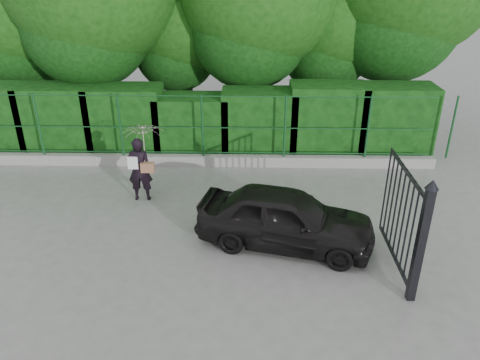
{
  "coord_description": "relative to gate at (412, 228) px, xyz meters",
  "views": [
    {
      "loc": [
        1.71,
        -7.82,
        5.56
      ],
      "look_at": [
        1.52,
        1.3,
        1.1
      ],
      "focal_mm": 35.0,
      "sensor_mm": 36.0,
      "label": 1
    }
  ],
  "objects": [
    {
      "name": "hedge",
      "position": [
        -4.57,
        6.22,
        -0.17
      ],
      "size": [
        14.2,
        1.2,
        2.14
      ],
      "color": "black",
      "rests_on": "ground"
    },
    {
      "name": "ground",
      "position": [
        -4.6,
        0.72,
        -1.19
      ],
      "size": [
        80.0,
        80.0,
        0.0
      ],
      "primitive_type": "plane",
      "color": "gray"
    },
    {
      "name": "car",
      "position": [
        -2.12,
        1.24,
        -0.57
      ],
      "size": [
        3.9,
        2.31,
        1.24
      ],
      "primitive_type": "imported",
      "rotation": [
        0.0,
        0.0,
        1.33
      ],
      "color": "black",
      "rests_on": "ground"
    },
    {
      "name": "gate",
      "position": [
        0.0,
        0.0,
        0.0
      ],
      "size": [
        0.22,
        2.33,
        2.36
      ],
      "color": "black",
      "rests_on": "ground"
    },
    {
      "name": "woman",
      "position": [
        -5.44,
        3.18,
        0.08
      ],
      "size": [
        0.95,
        0.97,
        1.92
      ],
      "color": "black",
      "rests_on": "ground"
    },
    {
      "name": "kerb",
      "position": [
        -4.6,
        5.22,
        -1.04
      ],
      "size": [
        14.0,
        0.25,
        0.3
      ],
      "primitive_type": "cube",
      "color": "#9E9E99",
      "rests_on": "ground"
    },
    {
      "name": "fence",
      "position": [
        -4.38,
        5.22,
        0.01
      ],
      "size": [
        14.13,
        0.06,
        1.8
      ],
      "color": "#134920",
      "rests_on": "kerb"
    }
  ]
}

